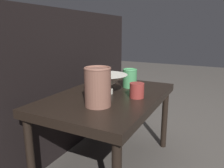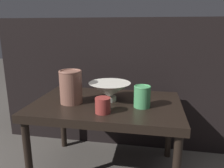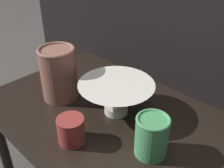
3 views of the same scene
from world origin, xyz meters
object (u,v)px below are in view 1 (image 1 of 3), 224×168
vase_textured_left (98,86)px  cup (137,90)px  vase_colorful_right (130,78)px  bowl (106,82)px

vase_textured_left → cup: size_ratio=2.36×
vase_textured_left → vase_colorful_right: 0.36m
vase_colorful_right → vase_textured_left: bearing=-179.6°
vase_textured_left → vase_colorful_right: bearing=0.4°
bowl → vase_textured_left: bearing=-161.7°
bowl → vase_colorful_right: (0.17, -0.06, -0.01)m
bowl → vase_colorful_right: 0.18m
bowl → vase_textured_left: (-0.19, -0.06, 0.03)m
vase_textured_left → vase_colorful_right: (0.36, 0.00, -0.03)m
vase_colorful_right → cup: (-0.17, -0.11, -0.02)m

